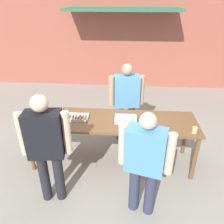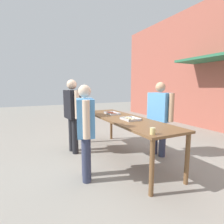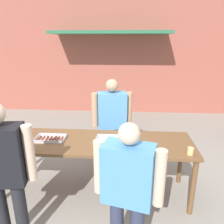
{
  "view_description": "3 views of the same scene",
  "coord_description": "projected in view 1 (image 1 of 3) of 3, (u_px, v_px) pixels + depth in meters",
  "views": [
    {
      "loc": [
        0.26,
        -3.16,
        2.67
      ],
      "look_at": [
        0.0,
        0.0,
        1.01
      ],
      "focal_mm": 35.0,
      "sensor_mm": 36.0,
      "label": 1
    },
    {
      "loc": [
        3.14,
        -1.83,
        1.52
      ],
      "look_at": [
        -0.61,
        0.01,
        0.91
      ],
      "focal_mm": 28.0,
      "sensor_mm": 36.0,
      "label": 2
    },
    {
      "loc": [
        0.46,
        -2.77,
        2.24
      ],
      "look_at": [
        0.22,
        0.75,
        1.05
      ],
      "focal_mm": 35.0,
      "sensor_mm": 36.0,
      "label": 3
    }
  ],
  "objects": [
    {
      "name": "person_server_behind_table",
      "position": [
        126.0,
        98.0,
        4.26
      ],
      "size": [
        0.68,
        0.34,
        1.62
      ],
      "rotation": [
        0.0,
        0.0,
        0.17
      ],
      "color": "#333851",
      "rests_on": "ground"
    },
    {
      "name": "food_tray_sausages",
      "position": [
        76.0,
        118.0,
        3.69
      ],
      "size": [
        0.42,
        0.26,
        0.04
      ],
      "color": "silver",
      "rests_on": "serving_table"
    },
    {
      "name": "serving_table",
      "position": [
        112.0,
        124.0,
        3.69
      ],
      "size": [
        2.82,
        0.82,
        0.86
      ],
      "color": "brown",
      "rests_on": "ground"
    },
    {
      "name": "beer_cup",
      "position": [
        195.0,
        130.0,
        3.28
      ],
      "size": [
        0.08,
        0.08,
        0.09
      ],
      "color": "#DBC67A",
      "rests_on": "serving_table"
    },
    {
      "name": "condiment_jar_mustard",
      "position": [
        30.0,
        123.0,
        3.46
      ],
      "size": [
        0.07,
        0.07,
        0.09
      ],
      "color": "gold",
      "rests_on": "serving_table"
    },
    {
      "name": "person_customer_holding_hotdog",
      "position": [
        46.0,
        143.0,
        2.85
      ],
      "size": [
        0.67,
        0.31,
        1.68
      ],
      "rotation": [
        0.0,
        0.0,
        3.27
      ],
      "color": "#232328",
      "rests_on": "ground"
    },
    {
      "name": "food_tray_buns",
      "position": [
        126.0,
        119.0,
        3.63
      ],
      "size": [
        0.37,
        0.3,
        0.06
      ],
      "color": "silver",
      "rests_on": "serving_table"
    },
    {
      "name": "person_customer_with_cup",
      "position": [
        145.0,
        159.0,
        2.7
      ],
      "size": [
        0.67,
        0.37,
        1.55
      ],
      "rotation": [
        0.0,
        0.0,
        2.89
      ],
      "color": "#333851",
      "rests_on": "ground"
    },
    {
      "name": "ground_plane",
      "position": [
        112.0,
        160.0,
        4.05
      ],
      "size": [
        24.0,
        24.0,
        0.0
      ],
      "primitive_type": "plane",
      "color": "gray"
    },
    {
      "name": "building_facade_back",
      "position": [
        123.0,
        14.0,
        6.52
      ],
      "size": [
        12.0,
        1.11,
        4.5
      ],
      "color": "#A85647",
      "rests_on": "ground"
    },
    {
      "name": "condiment_jar_ketchup",
      "position": [
        36.0,
        123.0,
        3.46
      ],
      "size": [
        0.07,
        0.07,
        0.09
      ],
      "color": "#567A38",
      "rests_on": "serving_table"
    }
  ]
}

